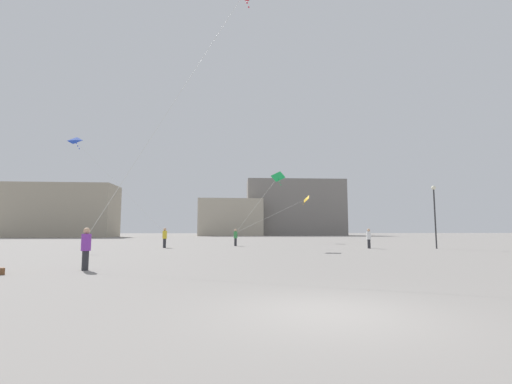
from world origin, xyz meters
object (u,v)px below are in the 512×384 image
at_px(person_in_purple, 86,247).
at_px(building_right_hall, 295,208).
at_px(building_left_hall, 59,211).
at_px(lamppost_east, 434,207).
at_px(handbag_beside_flyer, 2,271).
at_px(building_centre_hall, 230,217).
at_px(person_in_white, 369,238).
at_px(kite_emerald_delta, 277,178).
at_px(person_in_yellow, 165,237).
at_px(person_in_green, 236,237).
at_px(kite_cobalt_delta, 78,144).
at_px(kite_amber_delta, 305,200).

relative_size(person_in_purple, building_right_hall, 0.06).
bearing_deg(building_left_hall, lamppost_east, -42.92).
xyz_separation_m(building_right_hall, handbag_beside_flyer, (-27.04, -84.11, -7.46)).
xyz_separation_m(building_centre_hall, building_right_hall, (18.00, 4.94, 2.86)).
relative_size(person_in_purple, building_centre_hall, 0.10).
xyz_separation_m(person_in_white, building_centre_hall, (-11.15, 63.08, 3.80)).
relative_size(kite_emerald_delta, building_centre_hall, 0.40).
xyz_separation_m(person_in_yellow, kite_emerald_delta, (9.61, -3.07, 4.90)).
xyz_separation_m(person_in_yellow, person_in_purple, (-0.13, -17.54, -0.04)).
bearing_deg(building_centre_hall, lamppost_east, -75.36).
distance_m(kite_emerald_delta, building_right_hall, 70.16).
xyz_separation_m(person_in_green, building_left_hall, (-35.90, 42.75, 4.60)).
xyz_separation_m(kite_cobalt_delta, lamppost_east, (30.59, -2.40, -5.45)).
bearing_deg(building_left_hall, building_right_hall, 20.16).
bearing_deg(kite_amber_delta, person_in_purple, -118.15).
bearing_deg(person_in_white, kite_emerald_delta, -6.99).
bearing_deg(person_in_white, handbag_beside_flyer, 27.69).
relative_size(person_in_yellow, kite_emerald_delta, 0.27).
bearing_deg(lamppost_east, kite_emerald_delta, 178.89).
distance_m(kite_emerald_delta, building_centre_hall, 63.71).
height_order(kite_amber_delta, building_centre_hall, building_centre_hall).
height_order(person_in_yellow, building_centre_hall, building_centre_hall).
height_order(person_in_yellow, building_right_hall, building_right_hall).
relative_size(person_in_yellow, building_centre_hall, 0.11).
distance_m(person_in_yellow, person_in_green, 6.98).
xyz_separation_m(building_right_hall, lamppost_east, (-1.31, -68.82, -4.02)).
height_order(kite_cobalt_delta, building_right_hall, building_right_hall).
distance_m(building_left_hall, handbag_beside_flyer, 69.92).
bearing_deg(building_right_hall, person_in_yellow, -110.47).
height_order(person_in_purple, kite_amber_delta, kite_amber_delta).
xyz_separation_m(person_in_green, handbag_beside_flyer, (-8.94, -21.54, -0.79)).
distance_m(person_in_yellow, kite_amber_delta, 19.05).
xyz_separation_m(kite_amber_delta, building_right_hall, (9.38, 54.64, 2.32)).
bearing_deg(kite_cobalt_delta, building_right_hall, 64.34).
height_order(building_left_hall, building_right_hall, building_right_hall).
xyz_separation_m(person_in_green, kite_cobalt_delta, (-13.80, -3.85, 8.10)).
bearing_deg(building_left_hall, kite_emerald_delta, -51.21).
bearing_deg(person_in_green, building_right_hall, 33.62).
distance_m(person_in_white, person_in_green, 12.50).
relative_size(person_in_purple, person_in_white, 1.00).
bearing_deg(kite_cobalt_delta, person_in_green, 15.58).
distance_m(person_in_green, kite_amber_delta, 12.56).
bearing_deg(kite_emerald_delta, person_in_white, 3.88).
bearing_deg(kite_amber_delta, building_right_hall, 80.26).
bearing_deg(person_in_purple, kite_amber_delta, -55.61).
xyz_separation_m(person_in_purple, building_left_hall, (-29.43, 63.20, 4.59)).
distance_m(person_in_purple, kite_emerald_delta, 18.13).
distance_m(kite_emerald_delta, lamppost_east, 13.71).
xyz_separation_m(person_in_white, handbag_beside_flyer, (-20.19, -16.09, -0.80)).
bearing_deg(handbag_beside_flyer, building_right_hall, 72.18).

